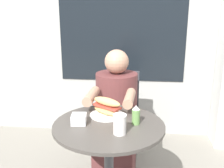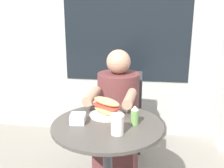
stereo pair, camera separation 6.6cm
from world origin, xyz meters
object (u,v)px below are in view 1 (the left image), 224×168
(sandwich_on_plate, at_px, (107,108))
(diner_chair, at_px, (120,108))
(condiment_bottle, at_px, (136,115))
(seated_diner, at_px, (116,126))
(cafe_table, at_px, (109,153))
(drink_cup, at_px, (120,124))

(sandwich_on_plate, bearing_deg, diner_chair, 87.55)
(condiment_bottle, bearing_deg, sandwich_on_plate, 148.95)
(diner_chair, relative_size, seated_diner, 0.77)
(cafe_table, relative_size, drink_cup, 6.46)
(seated_diner, bearing_deg, diner_chair, -87.86)
(cafe_table, height_order, seated_diner, seated_diner)
(seated_diner, bearing_deg, drink_cup, 100.30)
(cafe_table, relative_size, condiment_bottle, 6.18)
(seated_diner, distance_m, condiment_bottle, 0.63)
(diner_chair, height_order, sandwich_on_plate, sandwich_on_plate)
(cafe_table, distance_m, diner_chair, 0.88)
(cafe_table, bearing_deg, condiment_bottle, 5.62)
(cafe_table, distance_m, sandwich_on_plate, 0.29)
(drink_cup, xyz_separation_m, condiment_bottle, (0.09, 0.14, 0.00))
(seated_diner, xyz_separation_m, condiment_bottle, (0.17, -0.51, 0.32))
(sandwich_on_plate, xyz_separation_m, condiment_bottle, (0.19, -0.12, 0.01))
(diner_chair, xyz_separation_m, condiment_bottle, (0.16, -0.86, 0.29))
(cafe_table, relative_size, diner_chair, 0.87)
(condiment_bottle, bearing_deg, drink_cup, -122.16)
(drink_cup, height_order, condiment_bottle, condiment_bottle)
(sandwich_on_plate, bearing_deg, cafe_table, -78.38)
(cafe_table, xyz_separation_m, drink_cup, (0.08, -0.13, 0.26))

